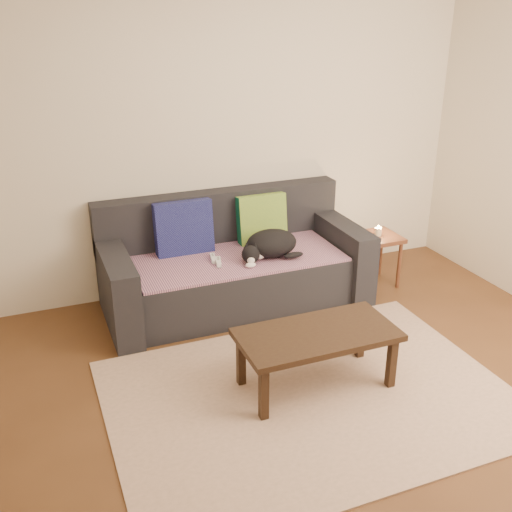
{
  "coord_description": "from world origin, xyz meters",
  "views": [
    {
      "loc": [
        -1.49,
        -2.64,
        2.3
      ],
      "look_at": [
        0.05,
        1.2,
        0.55
      ],
      "focal_mm": 42.0,
      "sensor_mm": 36.0,
      "label": 1
    }
  ],
  "objects_px": {
    "cat": "(270,244)",
    "side_table": "(377,244)",
    "coffee_table": "(317,339)",
    "wii_remote_b": "(219,262)",
    "sofa": "(233,268)",
    "wii_remote_a": "(213,258)"
  },
  "relations": [
    {
      "from": "sofa",
      "to": "wii_remote_b",
      "type": "relative_size",
      "value": 14.0
    },
    {
      "from": "sofa",
      "to": "coffee_table",
      "type": "height_order",
      "value": "sofa"
    },
    {
      "from": "wii_remote_b",
      "to": "coffee_table",
      "type": "relative_size",
      "value": 0.15
    },
    {
      "from": "coffee_table",
      "to": "wii_remote_b",
      "type": "bearing_deg",
      "value": 102.69
    },
    {
      "from": "wii_remote_a",
      "to": "side_table",
      "type": "relative_size",
      "value": 0.33
    },
    {
      "from": "side_table",
      "to": "wii_remote_b",
      "type": "bearing_deg",
      "value": -178.81
    },
    {
      "from": "wii_remote_a",
      "to": "coffee_table",
      "type": "bearing_deg",
      "value": -156.39
    },
    {
      "from": "side_table",
      "to": "coffee_table",
      "type": "height_order",
      "value": "side_table"
    },
    {
      "from": "wii_remote_b",
      "to": "wii_remote_a",
      "type": "bearing_deg",
      "value": 26.71
    },
    {
      "from": "side_table",
      "to": "coffee_table",
      "type": "xyz_separation_m",
      "value": [
        -1.2,
        -1.19,
        -0.02
      ]
    },
    {
      "from": "sofa",
      "to": "side_table",
      "type": "height_order",
      "value": "sofa"
    },
    {
      "from": "wii_remote_a",
      "to": "wii_remote_b",
      "type": "height_order",
      "value": "same"
    },
    {
      "from": "wii_remote_a",
      "to": "side_table",
      "type": "height_order",
      "value": "wii_remote_a"
    },
    {
      "from": "cat",
      "to": "coffee_table",
      "type": "distance_m",
      "value": 1.17
    },
    {
      "from": "cat",
      "to": "wii_remote_a",
      "type": "xyz_separation_m",
      "value": [
        -0.44,
        0.1,
        -0.09
      ]
    },
    {
      "from": "cat",
      "to": "coffee_table",
      "type": "bearing_deg",
      "value": -83.99
    },
    {
      "from": "wii_remote_b",
      "to": "cat",
      "type": "bearing_deg",
      "value": -78.06
    },
    {
      "from": "cat",
      "to": "side_table",
      "type": "distance_m",
      "value": 1.05
    },
    {
      "from": "sofa",
      "to": "wii_remote_a",
      "type": "xyz_separation_m",
      "value": [
        -0.2,
        -0.08,
        0.15
      ]
    },
    {
      "from": "wii_remote_b",
      "to": "side_table",
      "type": "height_order",
      "value": "wii_remote_b"
    },
    {
      "from": "sofa",
      "to": "wii_remote_a",
      "type": "distance_m",
      "value": 0.26
    },
    {
      "from": "sofa",
      "to": "wii_remote_a",
      "type": "bearing_deg",
      "value": -158.21
    }
  ]
}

